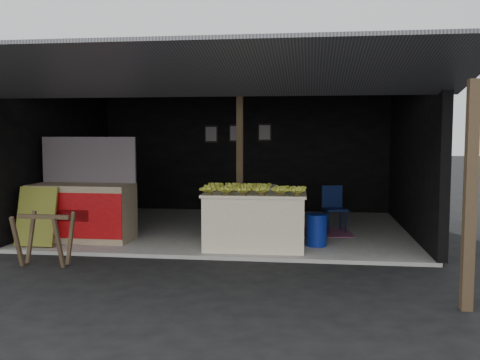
# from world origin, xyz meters

# --- Properties ---
(ground) EXTENTS (80.00, 80.00, 0.00)m
(ground) POSITION_xyz_m (0.00, 0.00, 0.00)
(ground) COLOR black
(ground) RESTS_ON ground
(concrete_slab) EXTENTS (7.00, 5.00, 0.06)m
(concrete_slab) POSITION_xyz_m (0.00, 2.50, 0.03)
(concrete_slab) COLOR gray
(concrete_slab) RESTS_ON ground
(shophouse) EXTENTS (7.40, 7.29, 3.02)m
(shophouse) POSITION_xyz_m (0.00, 2.82, 2.10)
(shophouse) COLOR black
(shophouse) RESTS_ON ground
(banana_table) EXTENTS (1.67, 1.05, 0.91)m
(banana_table) POSITION_xyz_m (0.71, 0.68, 0.52)
(banana_table) COLOR white
(banana_table) RESTS_ON concrete_slab
(banana_pile) EXTENTS (1.54, 0.94, 0.18)m
(banana_pile) POSITION_xyz_m (0.71, 0.68, 1.06)
(banana_pile) COLOR gold
(banana_pile) RESTS_ON banana_table
(white_crate) EXTENTS (0.90, 0.66, 0.94)m
(white_crate) POSITION_xyz_m (0.58, 1.44, 0.53)
(white_crate) COLOR white
(white_crate) RESTS_ON concrete_slab
(neighbor_stall) EXTENTS (1.76, 0.81, 1.80)m
(neighbor_stall) POSITION_xyz_m (-2.36, 0.94, 0.60)
(neighbor_stall) COLOR #998466
(neighbor_stall) RESTS_ON concrete_slab
(green_signboard) EXTENTS (0.66, 0.31, 0.97)m
(green_signboard) POSITION_xyz_m (-2.90, 0.35, 0.56)
(green_signboard) COLOR black
(green_signboard) RESTS_ON concrete_slab
(sawhorse) EXTENTS (0.78, 0.67, 0.76)m
(sawhorse) POSITION_xyz_m (-2.21, -0.70, 0.48)
(sawhorse) COLOR #4B3A25
(sawhorse) RESTS_ON ground
(water_barrel) EXTENTS (0.34, 0.34, 0.50)m
(water_barrel) POSITION_xyz_m (1.71, 0.98, 0.31)
(water_barrel) COLOR navy
(water_barrel) RESTS_ON concrete_slab
(plastic_chair) EXTENTS (0.50, 0.50, 0.86)m
(plastic_chair) POSITION_xyz_m (2.04, 2.42, 0.57)
(plastic_chair) COLOR #0B153C
(plastic_chair) RESTS_ON concrete_slab
(magenta_rug) EXTENTS (1.60, 1.15, 0.01)m
(magenta_rug) POSITION_xyz_m (1.61, 2.18, 0.07)
(magenta_rug) COLOR maroon
(magenta_rug) RESTS_ON concrete_slab
(picture_frames) EXTENTS (1.62, 0.04, 0.46)m
(picture_frames) POSITION_xyz_m (-0.17, 4.89, 1.93)
(picture_frames) COLOR black
(picture_frames) RESTS_ON shophouse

